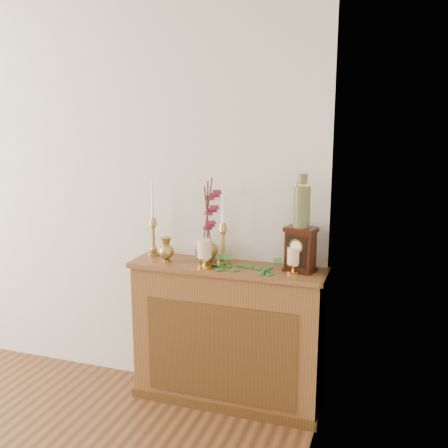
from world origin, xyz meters
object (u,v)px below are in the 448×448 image
(ceramic_vase, at_px, (302,204))
(bud_vase, at_px, (166,250))
(candlestick_center, at_px, (223,236))
(candlestick_left, at_px, (153,230))
(ginger_jar, at_px, (211,223))
(mantel_clock, at_px, (300,250))

(ceramic_vase, bearing_deg, bud_vase, -174.74)
(candlestick_center, bearing_deg, candlestick_left, 177.34)
(ginger_jar, xyz_separation_m, ceramic_vase, (0.59, -0.06, 0.17))
(candlestick_center, distance_m, ginger_jar, 0.13)
(bud_vase, bearing_deg, ceramic_vase, 5.26)
(candlestick_left, height_order, candlestick_center, candlestick_center)
(candlestick_center, height_order, ceramic_vase, ceramic_vase)
(bud_vase, bearing_deg, candlestick_center, 15.38)
(bud_vase, height_order, ceramic_vase, ceramic_vase)
(candlestick_left, xyz_separation_m, candlestick_center, (0.50, -0.02, 0.00))
(ginger_jar, bearing_deg, bud_vase, -151.15)
(mantel_clock, relative_size, ceramic_vase, 0.85)
(candlestick_left, bearing_deg, mantel_clock, -2.52)
(ginger_jar, xyz_separation_m, mantel_clock, (0.59, -0.06, -0.11))
(candlestick_center, distance_m, mantel_clock, 0.50)
(candlestick_left, bearing_deg, bud_vase, -38.64)
(ginger_jar, height_order, mantel_clock, ginger_jar)
(candlestick_center, distance_m, ceramic_vase, 0.55)
(bud_vase, relative_size, ceramic_vase, 0.51)
(ginger_jar, relative_size, ceramic_vase, 1.72)
(mantel_clock, bearing_deg, ceramic_vase, 90.00)
(candlestick_center, height_order, mantel_clock, candlestick_center)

